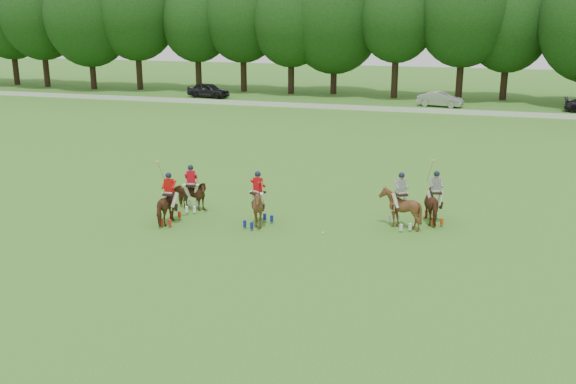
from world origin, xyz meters
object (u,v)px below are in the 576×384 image
(car_mid, at_px, (440,99))
(polo_ball, at_px, (323,233))
(polo_red_a, at_px, (170,205))
(polo_red_c, at_px, (258,206))
(car_left, at_px, (208,90))
(polo_stripe_a, at_px, (435,204))
(polo_stripe_b, at_px, (400,208))
(polo_red_b, at_px, (192,195))

(car_mid, distance_m, polo_ball, 39.30)
(polo_red_a, bearing_deg, car_mid, 77.50)
(polo_red_a, bearing_deg, polo_red_c, 10.73)
(car_mid, bearing_deg, car_left, 99.35)
(car_mid, relative_size, polo_red_c, 1.78)
(car_mid, height_order, polo_red_c, polo_red_c)
(polo_stripe_a, distance_m, polo_stripe_b, 1.75)
(polo_stripe_a, bearing_deg, polo_stripe_b, -140.86)
(polo_stripe_a, relative_size, polo_stripe_b, 1.18)
(polo_stripe_a, bearing_deg, car_left, 125.84)
(car_left, relative_size, polo_red_a, 1.66)
(car_left, xyz_separation_m, polo_stripe_b, (24.94, -37.50, 0.09))
(polo_stripe_a, bearing_deg, polo_red_a, -162.93)
(car_mid, xyz_separation_m, polo_red_a, (-8.81, -39.75, 0.10))
(polo_ball, bearing_deg, polo_red_a, -175.55)
(polo_stripe_a, height_order, polo_ball, polo_stripe_a)
(car_left, bearing_deg, polo_red_b, -148.36)
(polo_ball, bearing_deg, car_left, 119.31)
(polo_stripe_b, height_order, polo_ball, polo_stripe_b)
(polo_stripe_a, bearing_deg, polo_ball, -146.41)
(polo_red_b, relative_size, polo_stripe_a, 0.76)
(car_left, xyz_separation_m, polo_red_a, (15.39, -39.75, 0.02))
(car_left, xyz_separation_m, car_mid, (24.20, 0.00, -0.08))
(car_mid, distance_m, polo_red_a, 40.71)
(car_left, distance_m, car_mid, 24.20)
(polo_ball, bearing_deg, polo_stripe_b, 30.73)
(polo_red_a, relative_size, polo_ball, 31.00)
(polo_red_a, bearing_deg, polo_red_b, 86.69)
(car_left, height_order, polo_red_b, polo_red_b)
(car_mid, height_order, polo_red_b, polo_red_b)
(car_mid, xyz_separation_m, polo_red_c, (-5.05, -39.04, 0.17))
(car_left, bearing_deg, polo_red_c, -144.52)
(polo_red_c, height_order, polo_ball, polo_red_c)
(car_mid, height_order, polo_ball, car_mid)
(car_mid, distance_m, polo_stripe_a, 36.46)
(car_mid, distance_m, polo_red_c, 39.36)
(car_mid, relative_size, polo_ball, 47.45)
(polo_red_c, xyz_separation_m, polo_stripe_b, (5.79, 1.53, -0.00))
(polo_red_c, bearing_deg, polo_stripe_a, 20.26)
(car_mid, xyz_separation_m, polo_red_b, (-8.70, -37.80, 0.05))
(polo_red_b, bearing_deg, car_left, 112.30)
(car_mid, relative_size, polo_red_a, 1.53)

